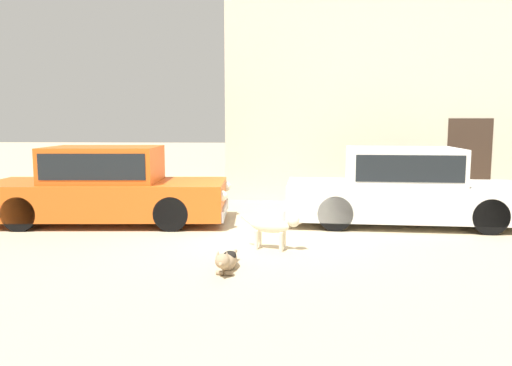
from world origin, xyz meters
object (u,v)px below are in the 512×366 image
parked_sedan_second (403,187)px  stray_dog_tan (275,226)px  stray_dog_spotted (227,260)px  parked_sedan_nearest (106,186)px

parked_sedan_second → stray_dog_tan: parked_sedan_second is taller
stray_dog_tan → stray_dog_spotted: bearing=-101.6°
parked_sedan_nearest → stray_dog_spotted: parked_sedan_nearest is taller
parked_sedan_second → stray_dog_tan: size_ratio=4.78×
parked_sedan_second → stray_dog_spotted: (-3.14, -3.27, -0.59)m
parked_sedan_nearest → stray_dog_spotted: (2.74, -3.12, -0.60)m
parked_sedan_nearest → stray_dog_tan: parked_sedan_nearest is taller
parked_sedan_nearest → parked_sedan_second: 5.88m
stray_dog_spotted → parked_sedan_nearest: bearing=-131.8°
stray_dog_tan → parked_sedan_nearest: bearing=166.8°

